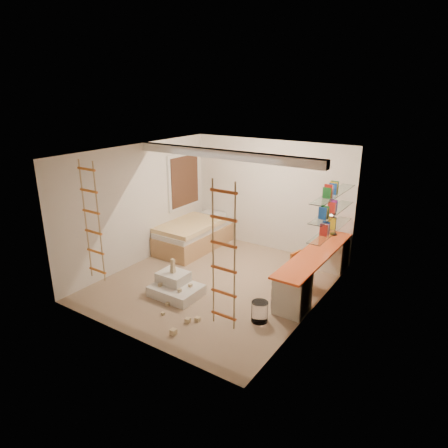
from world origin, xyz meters
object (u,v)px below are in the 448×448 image
Objects in this scene: desk at (315,269)px; play_platform at (176,287)px; bed at (194,235)px; swivel_chair at (295,274)px.

play_platform is (-2.07, -1.68, -0.25)m from desk.
bed is 2.93m from swivel_chair.
play_platform is (1.13, -2.04, -0.17)m from bed.
swivel_chair is 2.31m from play_platform.
bed is 2.62× the size of swivel_chair.
bed is 2.24× the size of play_platform.
swivel_chair is at bearing -149.67° from desk.
desk is 3.22m from bed.
bed is at bearing 118.88° from play_platform.
swivel_chair reaches higher than play_platform.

